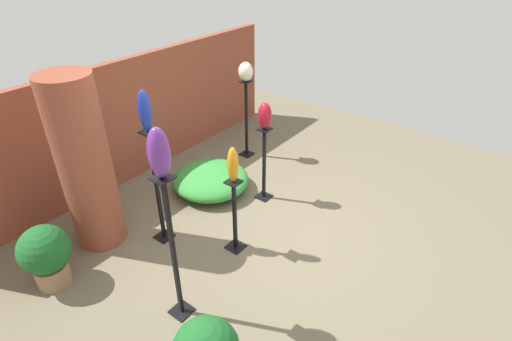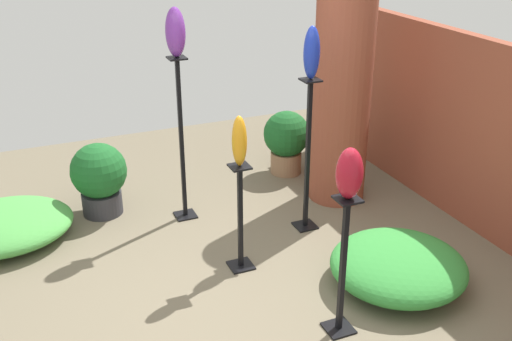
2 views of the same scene
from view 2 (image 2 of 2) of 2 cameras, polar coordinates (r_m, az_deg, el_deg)
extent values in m
plane|color=#6B604C|center=(4.72, -1.51, -12.62)|extent=(8.00, 8.00, 0.00)
cube|color=brown|center=(5.58, 22.94, 1.78)|extent=(5.60, 0.12, 1.76)
cylinder|color=brown|center=(5.97, 8.13, 6.47)|extent=(0.57, 0.57, 2.06)
cube|color=black|center=(4.52, 7.86, -14.64)|extent=(0.20, 0.20, 0.01)
cube|color=black|center=(4.22, 8.27, -9.08)|extent=(0.04, 0.04, 1.06)
cube|color=black|center=(3.95, 8.72, -2.71)|extent=(0.16, 0.16, 0.02)
cube|color=black|center=(5.14, -1.45, -9.02)|extent=(0.20, 0.20, 0.01)
cube|color=black|center=(4.91, -1.51, -4.54)|extent=(0.04, 0.04, 0.93)
cube|color=black|center=(4.70, -1.57, 0.38)|extent=(0.16, 0.16, 0.01)
cube|color=black|center=(5.74, 4.69, -5.25)|extent=(0.20, 0.20, 0.01)
cube|color=black|center=(5.43, 4.94, 1.32)|extent=(0.04, 0.04, 1.44)
cube|color=black|center=(5.19, 5.23, 8.58)|extent=(0.16, 0.16, 0.02)
cube|color=black|center=(5.95, -6.73, -4.23)|extent=(0.20, 0.20, 0.01)
cube|color=black|center=(5.62, -7.12, 2.80)|extent=(0.04, 0.04, 1.58)
cube|color=black|center=(5.38, -7.55, 10.58)|extent=(0.16, 0.16, 0.02)
ellipsoid|color=maroon|center=(3.87, 8.89, -0.28)|extent=(0.18, 0.18, 0.35)
ellipsoid|color=orange|center=(4.62, -1.60, 2.81)|extent=(0.12, 0.12, 0.41)
ellipsoid|color=#192D9E|center=(5.13, 5.33, 11.10)|extent=(0.14, 0.14, 0.45)
ellipsoid|color=#6B2D8C|center=(5.34, -7.68, 12.92)|extent=(0.18, 0.18, 0.43)
cylinder|color=#936B4C|center=(6.80, 2.86, 0.81)|extent=(0.35, 0.35, 0.25)
sphere|color=#195923|center=(6.68, 2.92, 3.50)|extent=(0.52, 0.52, 0.52)
cylinder|color=#2D2D33|center=(6.11, -14.43, -2.96)|extent=(0.39, 0.39, 0.23)
sphere|color=#195923|center=(5.96, -14.77, -0.02)|extent=(0.54, 0.54, 0.54)
ellipsoid|color=#479942|center=(5.90, -22.95, -4.90)|extent=(1.07, 1.24, 0.29)
ellipsoid|color=#338C38|center=(4.98, 13.39, -8.80)|extent=(1.07, 1.10, 0.34)
camera|label=1|loc=(6.76, -33.14, 24.49)|focal=28.00mm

